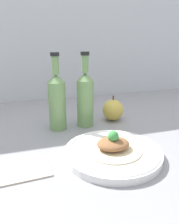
{
  "coord_description": "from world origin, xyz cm",
  "views": [
    {
      "loc": [
        -16.87,
        -61.2,
        31.01
      ],
      "look_at": [
        1.75,
        -0.81,
        9.26
      ],
      "focal_mm": 35.0,
      "sensor_mm": 36.0,
      "label": 1
    }
  ],
  "objects_px": {
    "cider_bottle_left": "(57,100)",
    "cider_bottle_right": "(85,98)",
    "plate": "(113,152)",
    "plated_food": "(113,145)",
    "apple": "(113,110)"
  },
  "relations": [
    {
      "from": "plate",
      "to": "plated_food",
      "type": "distance_m",
      "value": 0.02
    },
    {
      "from": "cider_bottle_right",
      "to": "plate",
      "type": "bearing_deg",
      "value": -87.64
    },
    {
      "from": "cider_bottle_left",
      "to": "cider_bottle_right",
      "type": "bearing_deg",
      "value": 0.0
    },
    {
      "from": "plate",
      "to": "plated_food",
      "type": "xyz_separation_m",
      "value": [
        0.0,
        0.0,
        0.02
      ]
    },
    {
      "from": "plate",
      "to": "cider_bottle_right",
      "type": "relative_size",
      "value": 1.0
    },
    {
      "from": "plated_food",
      "to": "cider_bottle_left",
      "type": "xyz_separation_m",
      "value": [
        -0.11,
        0.24,
        0.07
      ]
    },
    {
      "from": "plated_food",
      "to": "cider_bottle_left",
      "type": "height_order",
      "value": "cider_bottle_left"
    },
    {
      "from": "cider_bottle_left",
      "to": "cider_bottle_right",
      "type": "distance_m",
      "value": 0.1
    },
    {
      "from": "cider_bottle_right",
      "to": "apple",
      "type": "xyz_separation_m",
      "value": [
        0.12,
        0.02,
        -0.06
      ]
    },
    {
      "from": "cider_bottle_right",
      "to": "cider_bottle_left",
      "type": "bearing_deg",
      "value": 180.0
    },
    {
      "from": "cider_bottle_left",
      "to": "apple",
      "type": "xyz_separation_m",
      "value": [
        0.22,
        0.02,
        -0.06
      ]
    },
    {
      "from": "plated_food",
      "to": "apple",
      "type": "relative_size",
      "value": 1.59
    },
    {
      "from": "plate",
      "to": "cider_bottle_right",
      "type": "distance_m",
      "value": 0.25
    },
    {
      "from": "cider_bottle_left",
      "to": "apple",
      "type": "bearing_deg",
      "value": 5.63
    },
    {
      "from": "plated_food",
      "to": "cider_bottle_right",
      "type": "distance_m",
      "value": 0.25
    }
  ]
}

